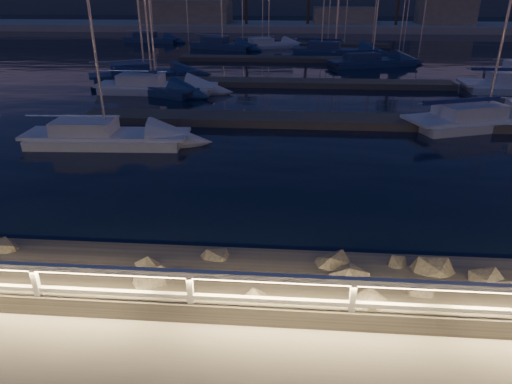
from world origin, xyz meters
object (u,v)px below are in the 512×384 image
Objects in this scene: sailboat_g at (370,61)px; sailboat_n at (267,44)px; sailboat_a at (150,86)px; sailboat_b at (102,135)px; sailboat_e at (142,74)px; guard_rail at (294,289)px; sailboat_k at (333,50)px; sailboat_f at (153,86)px; sailboat_i at (221,45)px; sailboat_m at (151,39)px; sailboat_c at (482,117)px.

sailboat_n is at bearing 109.69° from sailboat_g.
sailboat_a is 0.98× the size of sailboat_b.
sailboat_n is at bearing 43.98° from sailboat_e.
sailboat_k is at bearing 84.70° from guard_rail.
guard_rail is 3.24× the size of sailboat_g.
sailboat_f reaches higher than sailboat_n.
sailboat_i is (-8.40, 46.99, -0.91)m from guard_rail.
guard_rail is 14.72m from sailboat_b.
sailboat_i is at bearing -22.39° from sailboat_m.
sailboat_g reaches higher than sailboat_b.
sailboat_g is 1.02× the size of sailboat_i.
sailboat_a is 4.50m from sailboat_e.
sailboat_f is at bearing -63.86° from sailboat_m.
sailboat_b is at bearing -67.03° from sailboat_m.
sailboat_f is (-9.35, 22.97, -0.93)m from guard_rail.
sailboat_c is 34.25m from sailboat_n.
sailboat_c reaches higher than sailboat_e.
sailboat_f is 1.08× the size of sailboat_n.
sailboat_k is 8.83m from sailboat_n.
sailboat_m is at bearing 80.39° from sailboat_e.
sailboat_n reaches higher than guard_rail.
sailboat_b is 18.46m from sailboat_c.
sailboat_f is at bearing 8.90° from sailboat_a.
sailboat_n is at bearing -8.83° from sailboat_m.
sailboat_b is 28.08m from sailboat_g.
sailboat_c is 19.43m from sailboat_g.
sailboat_b is (1.08, -11.04, -0.02)m from sailboat_a.
sailboat_g reaches higher than sailboat_n.
sailboat_b reaches higher than guard_rail.
sailboat_g is at bearing -57.61° from sailboat_k.
sailboat_e is 22.19m from sailboat_k.
sailboat_g reaches higher than sailboat_f.
sailboat_a is 0.23m from sailboat_f.
sailboat_f is 0.99× the size of sailboat_g.
sailboat_a is at bearing -70.84° from sailboat_i.
sailboat_g is at bearing 79.33° from guard_rail.
sailboat_g is (-2.73, 19.24, -0.01)m from sailboat_c.
sailboat_m is (-7.02, 26.08, -0.03)m from sailboat_e.
sailboat_c is at bearing 5.23° from sailboat_a.
sailboat_g reaches higher than sailboat_e.
sailboat_f is 25.96m from sailboat_n.
sailboat_c is at bearing 60.02° from guard_rail.
sailboat_e is (-1.86, 4.10, 0.04)m from sailboat_a.
sailboat_m is at bearing 137.63° from sailboat_n.
sailboat_k reaches higher than guard_rail.
guard_rail is at bearing -110.34° from sailboat_n.
sailboat_f is (-0.86, 10.98, 0.03)m from sailboat_b.
guard_rail is 3.08× the size of sailboat_c.
sailboat_g reaches higher than sailboat_i.
sailboat_k reaches higher than sailboat_b.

